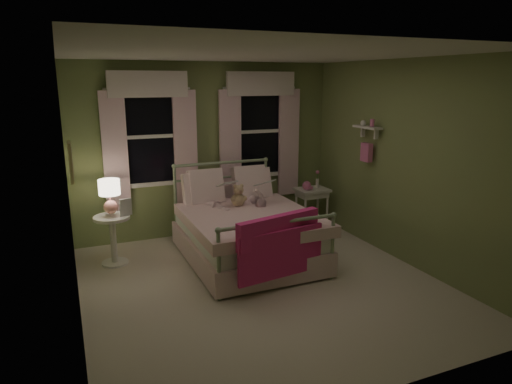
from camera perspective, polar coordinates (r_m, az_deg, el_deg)
name	(u,v)px	position (r m, az deg, el deg)	size (l,w,h in m)	color
room_shell	(263,176)	(5.05, 0.86, 1.99)	(4.20, 4.20, 4.20)	beige
bed	(246,231)	(6.07, -1.29, -4.92)	(1.58, 2.04, 1.18)	white
pink_throw	(280,239)	(5.11, 3.00, -5.93)	(1.09, 0.36, 0.71)	#DE2B7D
child_left	(215,187)	(6.21, -5.16, 0.64)	(0.26, 0.17, 0.71)	#F7D1DD
child_right	(253,182)	(6.40, -0.39, 1.20)	(0.36, 0.28, 0.73)	#F7D1DD
book_left	(221,188)	(5.97, -4.43, 0.50)	(0.20, 0.27, 0.03)	beige
book_right	(260,187)	(6.18, 0.50, 0.59)	(0.20, 0.27, 0.02)	beige
teddy_bear	(238,197)	(6.19, -2.22, -0.62)	(0.23, 0.19, 0.31)	tan
nightstand_left	(113,233)	(6.16, -17.46, -4.95)	(0.46, 0.46, 0.65)	white
table_lamp	(110,193)	(6.02, -17.83, -0.11)	(0.26, 0.26, 0.45)	pink
book_nightstand	(120,216)	(6.03, -16.60, -2.93)	(0.16, 0.22, 0.02)	beige
nightstand_right	(312,195)	(7.35, 7.01, -0.33)	(0.50, 0.40, 0.64)	white
pink_toy	(307,186)	(7.26, 6.38, 0.79)	(0.14, 0.19, 0.14)	pink
bud_vase	(317,179)	(7.39, 7.68, 1.64)	(0.06, 0.06, 0.28)	white
window_left	(150,132)	(6.69, -13.08, 7.36)	(1.34, 0.13, 1.96)	black
window_right	(260,127)	(7.18, 0.51, 8.13)	(1.34, 0.13, 1.96)	black
wall_shelf	(367,140)	(6.57, 13.71, 6.34)	(0.15, 0.50, 0.60)	white
framed_picture	(71,162)	(5.19, -22.14, 3.53)	(0.03, 0.32, 0.42)	beige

